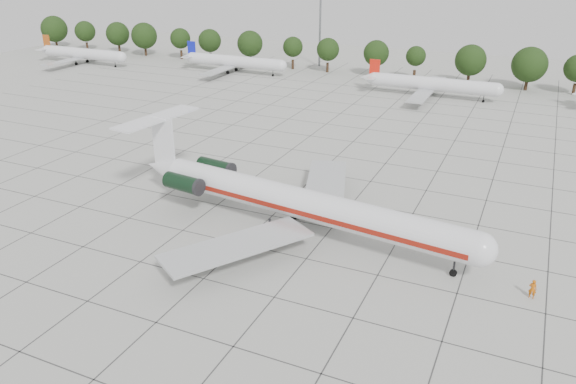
% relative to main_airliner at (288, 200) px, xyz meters
% --- Properties ---
extents(ground, '(260.00, 260.00, 0.00)m').
position_rel_main_airliner_xyz_m(ground, '(-3.22, 2.40, -3.85)').
color(ground, '#ABABA4').
rests_on(ground, ground).
extents(apron_joints, '(170.00, 170.00, 0.02)m').
position_rel_main_airliner_xyz_m(apron_joints, '(-3.22, 17.40, -3.84)').
color(apron_joints, '#383838').
rests_on(apron_joints, ground).
extents(main_airliner, '(46.35, 36.26, 10.90)m').
position_rel_main_airliner_xyz_m(main_airliner, '(0.00, 0.00, 0.00)').
color(main_airliner, silver).
rests_on(main_airliner, ground).
extents(ground_crew, '(0.77, 0.53, 2.01)m').
position_rel_main_airliner_xyz_m(ground_crew, '(27.39, -3.38, -2.84)').
color(ground_crew, '#C3580B').
rests_on(ground_crew, ground).
extents(bg_airliner_a, '(28.24, 27.20, 7.40)m').
position_rel_main_airliner_xyz_m(bg_airliner_a, '(-95.85, 69.02, -0.94)').
color(bg_airliner_a, silver).
rests_on(bg_airliner_a, ground).
extents(bg_airliner_b, '(28.24, 27.20, 7.40)m').
position_rel_main_airliner_xyz_m(bg_airliner_b, '(-50.53, 76.55, -0.94)').
color(bg_airliner_b, silver).
rests_on(bg_airliner_b, ground).
extents(bg_airliner_c, '(28.24, 27.20, 7.40)m').
position_rel_main_airliner_xyz_m(bg_airliner_c, '(2.63, 71.52, -0.94)').
color(bg_airliner_c, silver).
rests_on(bg_airliner_c, ground).
extents(tree_line, '(249.86, 8.44, 10.22)m').
position_rel_main_airliner_xyz_m(tree_line, '(-14.91, 87.40, 2.13)').
color(tree_line, '#332114').
rests_on(tree_line, ground).
extents(floodlight_mast, '(1.60, 1.60, 25.45)m').
position_rel_main_airliner_xyz_m(floodlight_mast, '(-33.22, 94.40, 10.43)').
color(floodlight_mast, slate).
rests_on(floodlight_mast, ground).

